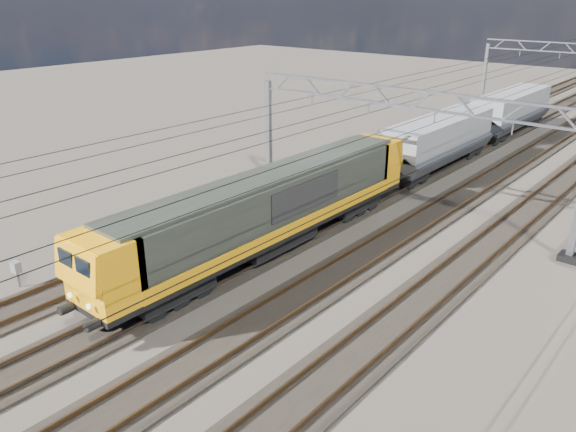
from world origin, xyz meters
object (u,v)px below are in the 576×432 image
Objects in this scene: hopper_wagon_lead at (438,139)px; locomotive at (271,206)px; trackside_cabinet at (16,268)px; catenary_gantry_mid at (398,147)px; hopper_wagon_mid at (511,109)px.

locomotive is at bearing -90.00° from hopper_wagon_lead.
locomotive is at bearing 52.42° from trackside_cabinet.
catenary_gantry_mid is 8.62m from locomotive.
trackside_cabinet is at bearing -102.22° from hopper_wagon_lead.
catenary_gantry_mid is 9.82m from hopper_wagon_lead.
hopper_wagon_lead is at bearing 90.00° from locomotive.
hopper_wagon_lead reaches higher than trackside_cabinet.
hopper_wagon_lead is (-2.00, 9.46, -1.67)m from catenary_gantry_mid.
catenary_gantry_mid is at bearing -85.17° from hopper_wagon_mid.
trackside_cabinet is (-5.94, -9.73, -1.43)m from locomotive.
hopper_wagon_lead is 28.09m from trackside_cabinet.
catenary_gantry_mid is 0.94× the size of locomotive.
catenary_gantry_mid reaches higher than hopper_wagon_lead.
catenary_gantry_mid reaches higher than locomotive.
locomotive is 1.62× the size of hopper_wagon_lead.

